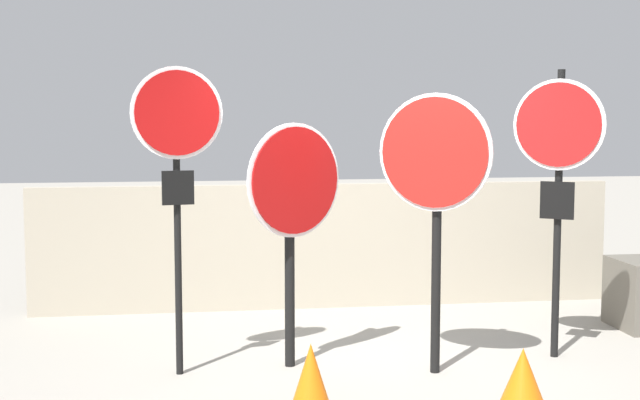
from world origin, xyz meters
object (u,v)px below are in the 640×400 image
stop_sign_0 (177,143)px  traffic_cone_0 (311,381)px  stop_sign_1 (294,198)px  traffic_cone_1 (522,385)px  stop_sign_2 (435,174)px  stop_sign_3 (558,153)px

stop_sign_0 → traffic_cone_0: stop_sign_0 is taller
stop_sign_1 → traffic_cone_0: 1.65m
traffic_cone_1 → stop_sign_2: bearing=104.8°
stop_sign_3 → traffic_cone_1: stop_sign_3 is taller
stop_sign_0 → stop_sign_1: stop_sign_0 is taller
stop_sign_2 → stop_sign_3: (1.14, 0.30, 0.14)m
stop_sign_2 → traffic_cone_0: stop_sign_2 is taller
stop_sign_0 → stop_sign_1: (0.91, 0.09, -0.45)m
stop_sign_0 → stop_sign_3: size_ratio=1.00×
stop_sign_0 → traffic_cone_1: stop_sign_0 is taller
stop_sign_1 → stop_sign_3: 2.23m
stop_sign_1 → traffic_cone_1: size_ratio=3.97×
stop_sign_0 → traffic_cone_0: size_ratio=4.73×
stop_sign_1 → stop_sign_0: bearing=154.3°
stop_sign_3 → traffic_cone_1: size_ratio=4.84×
stop_sign_0 → stop_sign_3: bearing=-9.1°
stop_sign_2 → traffic_cone_1: (0.30, -1.14, -1.35)m
stop_sign_1 → stop_sign_2: 1.14m
stop_sign_2 → traffic_cone_0: size_ratio=4.33×
stop_sign_2 → traffic_cone_0: (-1.10, -0.85, -1.35)m
traffic_cone_0 → traffic_cone_1: size_ratio=1.02×
traffic_cone_0 → traffic_cone_1: (1.40, -0.29, -0.01)m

